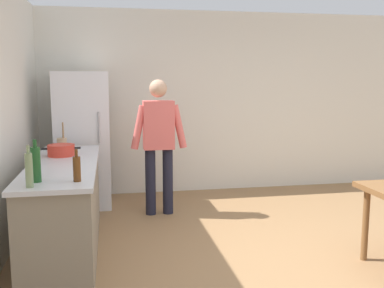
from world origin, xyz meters
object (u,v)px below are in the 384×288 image
object	(u,v)px
person	(159,138)
bottle_wine_green	(36,164)
bottle_beer_brown	(77,168)
utensil_jar	(62,143)
cooking_pot	(61,150)
bottle_vinegar_tall	(29,170)
refrigerator	(83,140)

from	to	relation	value
person	bottle_wine_green	world-z (taller)	person
bottle_beer_brown	utensil_jar	bearing A→B (deg)	99.73
person	cooking_pot	distance (m)	1.29
person	utensil_jar	distance (m)	1.17
utensil_jar	bottle_wine_green	xyz separation A→B (m)	(-0.04, -1.58, 0.07)
cooking_pot	bottle_beer_brown	size ratio (longest dim) A/B	1.54
person	bottle_vinegar_tall	world-z (taller)	person
utensil_jar	bottle_beer_brown	size ratio (longest dim) A/B	1.23
bottle_vinegar_tall	bottle_wine_green	size ratio (longest dim) A/B	0.94
bottle_vinegar_tall	bottle_beer_brown	world-z (taller)	bottle_vinegar_tall
bottle_wine_green	refrigerator	bearing A→B (deg)	84.68
person	cooking_pot	size ratio (longest dim) A/B	4.25
cooking_pot	bottle_wine_green	distance (m)	1.20
person	utensil_jar	world-z (taller)	person
bottle_beer_brown	cooking_pot	bearing A→B (deg)	101.31
cooking_pot	utensil_jar	bearing A→B (deg)	94.42
cooking_pot	utensil_jar	size ratio (longest dim) A/B	1.25
person	bottle_beer_brown	xyz separation A→B (m)	(-0.86, -1.89, 0.03)
refrigerator	bottle_wine_green	size ratio (longest dim) A/B	5.29
cooking_pot	utensil_jar	xyz separation A→B (m)	(-0.03, 0.38, 0.02)
bottle_wine_green	person	bearing A→B (deg)	57.62
cooking_pot	bottle_vinegar_tall	world-z (taller)	bottle_vinegar_tall
person	refrigerator	bearing A→B (deg)	149.77
utensil_jar	bottle_wine_green	world-z (taller)	bottle_wine_green
cooking_pot	bottle_beer_brown	world-z (taller)	bottle_beer_brown
bottle_vinegar_tall	person	bearing A→B (deg)	59.45
cooking_pot	person	bearing A→B (deg)	30.51
cooking_pot	bottle_beer_brown	bearing A→B (deg)	-78.69
person	bottle_beer_brown	size ratio (longest dim) A/B	6.54
cooking_pot	bottle_vinegar_tall	distance (m)	1.38
bottle_vinegar_tall	bottle_beer_brown	distance (m)	0.36
utensil_jar	bottle_wine_green	distance (m)	1.58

